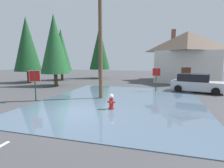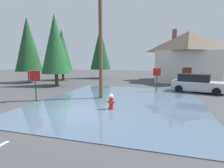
# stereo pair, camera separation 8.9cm
# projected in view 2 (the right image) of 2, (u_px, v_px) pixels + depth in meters

# --- Properties ---
(ground_plane) EXTENTS (80.00, 80.00, 0.10)m
(ground_plane) POSITION_uv_depth(u_px,v_px,m) (75.00, 113.00, 9.86)
(ground_plane) COLOR #424244
(flood_puddle) EXTENTS (10.74, 12.91, 0.03)m
(flood_puddle) POSITION_uv_depth(u_px,v_px,m) (121.00, 101.00, 12.46)
(flood_puddle) COLOR #4C6075
(flood_puddle) RESTS_ON ground
(lane_stop_bar) EXTENTS (3.95, 0.57, 0.01)m
(lane_stop_bar) POSITION_uv_depth(u_px,v_px,m) (71.00, 127.00, 7.64)
(lane_stop_bar) COLOR silver
(lane_stop_bar) RESTS_ON ground
(stop_sign_near) EXTENTS (0.77, 0.23, 2.15)m
(stop_sign_near) POSITION_uv_depth(u_px,v_px,m) (35.00, 79.00, 12.59)
(stop_sign_near) COLOR #1E4C28
(stop_sign_near) RESTS_ON ground
(fire_hydrant) EXTENTS (0.46, 0.40, 0.92)m
(fire_hydrant) POSITION_uv_depth(u_px,v_px,m) (111.00, 102.00, 10.36)
(fire_hydrant) COLOR #AD231E
(fire_hydrant) RESTS_ON ground
(utility_pole) EXTENTS (1.60, 0.28, 8.93)m
(utility_pole) POSITION_uv_depth(u_px,v_px,m) (101.00, 35.00, 12.82)
(utility_pole) COLOR brown
(utility_pole) RESTS_ON ground
(stop_sign_far) EXTENTS (0.72, 0.09, 2.15)m
(stop_sign_far) POSITION_uv_depth(u_px,v_px,m) (157.00, 75.00, 16.09)
(stop_sign_far) COLOR #1E4C28
(stop_sign_far) RESTS_ON ground
(house) EXTENTS (8.75, 8.04, 7.11)m
(house) POSITION_uv_depth(u_px,v_px,m) (188.00, 56.00, 23.62)
(house) COLOR beige
(house) RESTS_ON ground
(parked_car) EXTENTS (4.61, 2.87, 1.63)m
(parked_car) POSITION_uv_depth(u_px,v_px,m) (197.00, 83.00, 16.02)
(parked_car) COLOR silver
(parked_car) RESTS_ON ground
(pine_tree_tall_left) EXTENTS (2.88, 2.88, 7.19)m
(pine_tree_tall_left) POSITION_uv_depth(u_px,v_px,m) (62.00, 50.00, 25.25)
(pine_tree_tall_left) COLOR #4C3823
(pine_tree_tall_left) RESTS_ON ground
(pine_tree_mid_left) EXTENTS (3.12, 3.12, 7.80)m
(pine_tree_mid_left) POSITION_uv_depth(u_px,v_px,m) (55.00, 44.00, 19.43)
(pine_tree_mid_left) COLOR #4C3823
(pine_tree_mid_left) RESTS_ON ground
(pine_tree_short_left) EXTENTS (3.17, 3.17, 7.91)m
(pine_tree_short_left) POSITION_uv_depth(u_px,v_px,m) (100.00, 48.00, 27.66)
(pine_tree_short_left) COLOR #4C3823
(pine_tree_short_left) RESTS_ON ground
(pine_tree_far_center) EXTENTS (3.27, 3.27, 8.17)m
(pine_tree_far_center) POSITION_uv_depth(u_px,v_px,m) (28.00, 44.00, 22.35)
(pine_tree_far_center) COLOR #4C3823
(pine_tree_far_center) RESTS_ON ground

